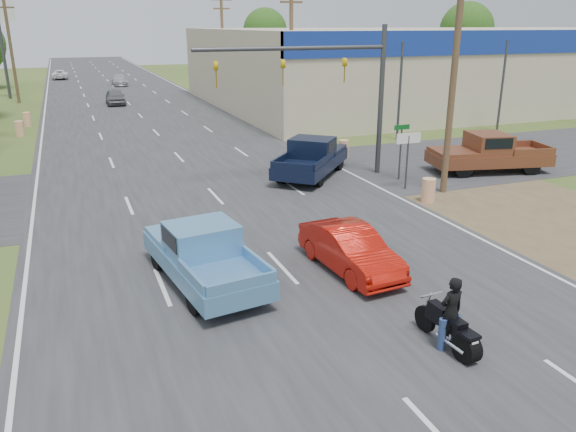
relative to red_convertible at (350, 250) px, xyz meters
name	(u,v)px	position (x,y,z in m)	size (l,w,h in m)	color
main_road	(140,116)	(-1.81, 32.93, -0.66)	(15.00, 180.00, 0.02)	#2D2D30
cross_road	(204,185)	(-1.81, 10.93, -0.66)	(120.00, 10.00, 0.02)	#2D2D30
dirt_verge	(519,208)	(9.19, 2.93, -0.67)	(8.00, 18.00, 0.01)	brown
big_box_store	(470,64)	(30.19, 32.86, 2.64)	(50.00, 28.10, 6.60)	#B7A88C
utility_pole_1	(454,67)	(7.69, 5.93, 4.65)	(2.00, 0.28, 10.00)	#4C3823
utility_pole_2	(291,50)	(7.69, 23.93, 4.65)	(2.00, 0.28, 10.00)	#4C3823
utility_pole_3	(223,42)	(7.69, 41.93, 4.65)	(2.00, 0.28, 10.00)	#4C3823
utility_pole_6	(10,44)	(-11.31, 44.93, 4.65)	(2.00, 0.28, 10.00)	#4C3823
tree_3	(467,29)	(53.19, 62.93, 5.52)	(8.40, 8.40, 10.40)	#422D19
tree_5	(265,30)	(28.19, 87.93, 5.21)	(7.98, 7.98, 9.88)	#422D19
barrel_0	(428,190)	(6.19, 4.93, -0.17)	(0.56, 0.56, 1.00)	orange
barrel_1	(344,149)	(6.59, 13.43, -0.17)	(0.56, 0.56, 1.00)	orange
barrel_2	(20,129)	(-10.31, 26.93, -0.17)	(0.56, 0.56, 1.00)	orange
barrel_3	(27,119)	(-10.01, 30.93, -0.17)	(0.56, 0.56, 1.00)	orange
lane_sign	(408,147)	(6.39, 6.93, 1.23)	(1.20, 0.08, 2.52)	#3F3F44
street_name_sign	(401,146)	(6.99, 8.43, 0.94)	(0.80, 0.08, 2.61)	#3F3F44
signal_mast	(331,75)	(4.01, 9.93, 4.13)	(9.12, 0.40, 7.00)	#3F3F44
red_convertible	(350,250)	(0.00, 0.00, 0.00)	(1.42, 4.07, 1.34)	#B31208
motorcycle	(451,331)	(0.12, -4.65, -0.20)	(0.64, 2.09, 1.06)	black
rider	(451,316)	(0.12, -4.60, 0.16)	(0.61, 0.40, 1.66)	black
blue_pickup	(202,253)	(-4.23, 0.91, 0.21)	(2.70, 5.48, 1.75)	black
navy_pickup	(312,157)	(3.47, 10.64, 0.26)	(5.32, 5.57, 1.85)	black
brown_pickup	(487,153)	(11.81, 8.15, 0.30)	(6.18, 3.48, 1.93)	black
distant_car_grey	(115,97)	(-2.99, 40.53, 0.02)	(1.63, 4.06, 1.38)	#5C5D61
distant_car_silver	(119,80)	(-0.95, 57.80, -0.06)	(1.72, 4.24, 1.23)	#ACACB0
distant_car_white	(60,75)	(-7.47, 69.16, -0.08)	(1.97, 4.28, 1.19)	white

